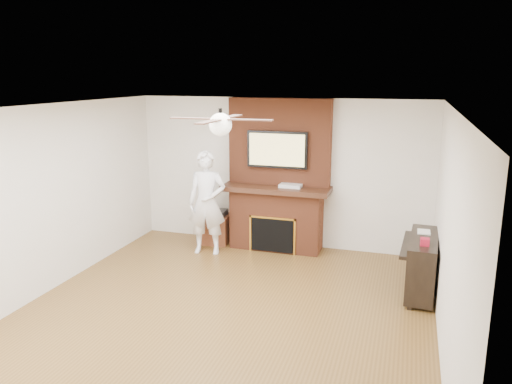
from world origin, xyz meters
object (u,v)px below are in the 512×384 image
(side_table, at_px, (215,227))
(piano, at_px, (421,263))
(fireplace, at_px, (277,190))
(person, at_px, (207,203))

(side_table, bearing_deg, piano, -22.88)
(fireplace, height_order, person, fireplace)
(fireplace, xyz_separation_m, side_table, (-1.10, -0.07, -0.73))
(side_table, relative_size, piano, 0.48)
(fireplace, relative_size, piano, 2.06)
(side_table, bearing_deg, fireplace, -0.94)
(fireplace, bearing_deg, piano, -27.55)
(person, distance_m, piano, 3.41)
(fireplace, height_order, side_table, fireplace)
(side_table, height_order, piano, piano)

